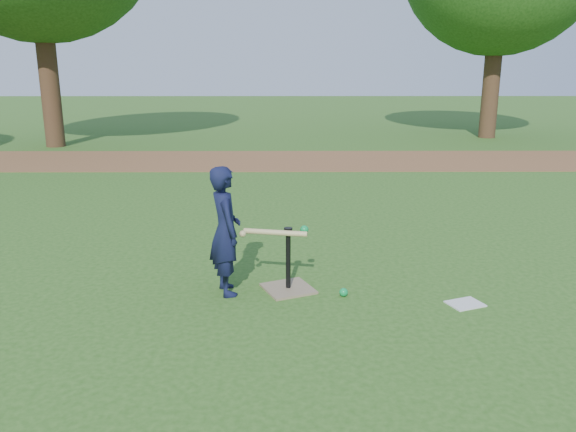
{
  "coord_description": "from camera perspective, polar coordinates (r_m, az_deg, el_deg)",
  "views": [
    {
      "loc": [
        0.25,
        -5.35,
        2.04
      ],
      "look_at": [
        0.28,
        -0.04,
        0.65
      ],
      "focal_mm": 35.0,
      "sensor_mm": 36.0,
      "label": 1
    }
  ],
  "objects": [
    {
      "name": "ground",
      "position": [
        5.73,
        -2.86,
        -6.19
      ],
      "size": [
        80.0,
        80.0,
        0.0
      ],
      "primitive_type": "plane",
      "color": "#285116",
      "rests_on": "ground"
    },
    {
      "name": "swing_action",
      "position": [
        5.22,
        -1.02,
        -1.64
      ],
      "size": [
        0.65,
        0.24,
        0.08
      ],
      "color": "tan",
      "rests_on": "ground"
    },
    {
      "name": "child",
      "position": [
        5.19,
        -6.39,
        -1.51
      ],
      "size": [
        0.42,
        0.51,
        1.21
      ],
      "primitive_type": "imported",
      "rotation": [
        0.0,
        0.0,
        1.91
      ],
      "color": "black",
      "rests_on": "ground"
    },
    {
      "name": "dirt_strip",
      "position": [
        13.02,
        -1.46,
        5.68
      ],
      "size": [
        24.0,
        3.0,
        0.01
      ],
      "primitive_type": "cube",
      "color": "brown",
      "rests_on": "ground"
    },
    {
      "name": "clipboard",
      "position": [
        5.33,
        17.55,
        -8.5
      ],
      "size": [
        0.36,
        0.32,
        0.01
      ],
      "primitive_type": "cube",
      "rotation": [
        0.0,
        0.0,
        0.37
      ],
      "color": "silver",
      "rests_on": "ground"
    },
    {
      "name": "batting_tee",
      "position": [
        5.37,
        0.02,
        -6.4
      ],
      "size": [
        0.57,
        0.57,
        0.61
      ],
      "color": "#847054",
      "rests_on": "ground"
    },
    {
      "name": "wiffle_ball_ground",
      "position": [
        5.27,
        5.67,
        -7.71
      ],
      "size": [
        0.08,
        0.08,
        0.08
      ],
      "primitive_type": "sphere",
      "color": "#0D9143",
      "rests_on": "ground"
    }
  ]
}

